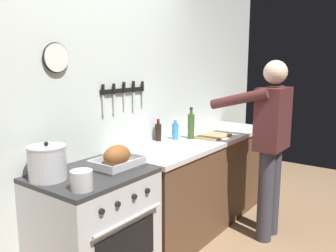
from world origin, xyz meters
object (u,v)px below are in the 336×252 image
stock_pot (47,163)px  bottle_dish_soap (175,131)px  bottle_soy_sauce (158,132)px  bottle_olive_oil (191,126)px  cutting_board (213,136)px  stove (94,234)px  roasting_pan (117,158)px  person_cook (270,139)px  saucepan (82,180)px

stock_pot → bottle_dish_soap: bearing=1.3°
bottle_soy_sauce → bottle_dish_soap: bottle_soy_sauce is taller
bottle_olive_oil → bottle_dish_soap: bearing=138.7°
cutting_board → stove: bearing=176.4°
roasting_pan → bottle_olive_oil: (1.12, 0.10, 0.06)m
stove → bottle_olive_oil: (1.32, 0.05, 0.58)m
person_cook → stock_pot: (-1.80, 0.78, 0.06)m
bottle_dish_soap → roasting_pan: bearing=-168.7°
stock_pot → saucepan: (0.00, -0.32, -0.05)m
stove → stock_pot: (-0.26, 0.12, 0.56)m
person_cook → roasting_pan: (-1.34, 0.61, 0.02)m
person_cook → bottle_dish_soap: 0.88m
roasting_pan → stock_pot: size_ratio=1.42×
roasting_pan → saucepan: size_ratio=2.66×
bottle_olive_oil → saucepan: bearing=-170.9°
saucepan → bottle_soy_sauce: bearing=19.1°
saucepan → person_cook: bearing=-14.4°
bottle_soy_sauce → bottle_dish_soap: 0.18m
bottle_soy_sauce → bottle_dish_soap: size_ratio=1.03×
person_cook → bottle_olive_oil: (-0.22, 0.71, 0.08)m
cutting_board → bottle_soy_sauce: bottle_soy_sauce is taller
roasting_pan → stock_pot: stock_pot is taller
roasting_pan → saucepan: (-0.45, -0.16, -0.01)m
stove → cutting_board: cutting_board is taller
saucepan → bottle_dish_soap: 1.50m
saucepan → bottle_olive_oil: bottle_olive_oil is taller
person_cook → roasting_pan: size_ratio=4.72×
stock_pot → cutting_board: 1.78m
person_cook → bottle_olive_oil: 0.75m
person_cook → bottle_dish_soap: size_ratio=8.09×
person_cook → stock_pot: 1.96m
stove → bottle_dish_soap: 1.32m
bottle_soy_sauce → stove: bearing=-166.8°
bottle_dish_soap → bottle_olive_oil: bearing=-41.3°
roasting_pan → bottle_dish_soap: size_ratio=1.72×
stock_pot → bottle_soy_sauce: size_ratio=1.17×
bottle_soy_sauce → person_cook: bearing=-61.7°
stock_pot → bottle_olive_oil: bearing=-2.6°
roasting_pan → saucepan: 0.48m
person_cook → roasting_pan: person_cook is taller
person_cook → bottle_olive_oil: bearing=21.3°
saucepan → stock_pot: bearing=90.4°
person_cook → saucepan: size_ratio=12.57×
saucepan → cutting_board: (1.76, 0.11, -0.05)m
bottle_olive_oil → stock_pot: bearing=177.4°
stock_pot → saucepan: stock_pot is taller
bottle_olive_oil → person_cook: bearing=-72.6°
stock_pot → cutting_board: (1.76, -0.21, -0.10)m
person_cook → bottle_soy_sauce: bearing=32.1°
stock_pot → saucepan: 0.33m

